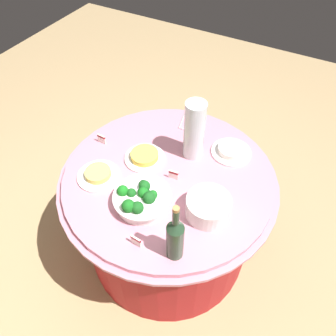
# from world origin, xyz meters

# --- Properties ---
(ground_plane) EXTENTS (6.00, 6.00, 0.00)m
(ground_plane) POSITION_xyz_m (0.00, 0.00, 0.00)
(ground_plane) COLOR tan
(buffet_table) EXTENTS (1.16, 1.16, 0.74)m
(buffet_table) POSITION_xyz_m (0.00, 0.00, 0.38)
(buffet_table) COLOR maroon
(buffet_table) RESTS_ON ground_plane
(broccoli_bowl) EXTENTS (0.28, 0.28, 0.11)m
(broccoli_bowl) POSITION_xyz_m (0.02, 0.23, 0.78)
(broccoli_bowl) COLOR white
(broccoli_bowl) RESTS_ON buffet_table
(plate_stack) EXTENTS (0.21, 0.21, 0.10)m
(plate_stack) POSITION_xyz_m (-0.28, 0.12, 0.79)
(plate_stack) COLOR white
(plate_stack) RESTS_ON buffet_table
(wine_bottle) EXTENTS (0.07, 0.07, 0.34)m
(wine_bottle) POSITION_xyz_m (-0.24, 0.38, 0.87)
(wine_bottle) COLOR #233E27
(wine_bottle) RESTS_ON buffet_table
(decorative_fruit_vase) EXTENTS (0.11, 0.11, 0.34)m
(decorative_fruit_vase) POSITION_xyz_m (-0.05, -0.20, 0.90)
(decorative_fruit_vase) COLOR silver
(decorative_fruit_vase) RESTS_ON buffet_table
(serving_tongs) EXTENTS (0.08, 0.17, 0.01)m
(serving_tongs) POSITION_xyz_m (0.11, -0.42, 0.74)
(serving_tongs) COLOR silver
(serving_tongs) RESTS_ON buffet_table
(food_plate_fried_egg) EXTENTS (0.22, 0.22, 0.04)m
(food_plate_fried_egg) POSITION_xyz_m (0.16, -0.04, 0.76)
(food_plate_fried_egg) COLOR white
(food_plate_fried_egg) RESTS_ON buffet_table
(food_plate_rice) EXTENTS (0.22, 0.22, 0.04)m
(food_plate_rice) POSITION_xyz_m (-0.23, -0.31, 0.76)
(food_plate_rice) COLOR white
(food_plate_rice) RESTS_ON buffet_table
(food_plate_noodles) EXTENTS (0.22, 0.22, 0.04)m
(food_plate_noodles) POSITION_xyz_m (0.31, 0.19, 0.76)
(food_plate_noodles) COLOR white
(food_plate_noodles) RESTS_ON buffet_table
(label_placard_front) EXTENTS (0.05, 0.01, 0.05)m
(label_placard_front) POSITION_xyz_m (-0.07, 0.42, 0.77)
(label_placard_front) COLOR white
(label_placard_front) RESTS_ON buffet_table
(label_placard_mid) EXTENTS (0.05, 0.01, 0.05)m
(label_placard_mid) POSITION_xyz_m (0.44, -0.03, 0.77)
(label_placard_mid) COLOR white
(label_placard_mid) RESTS_ON buffet_table
(label_placard_rear) EXTENTS (0.05, 0.01, 0.05)m
(label_placard_rear) POSITION_xyz_m (-0.04, 0.01, 0.77)
(label_placard_rear) COLOR white
(label_placard_rear) RESTS_ON buffet_table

